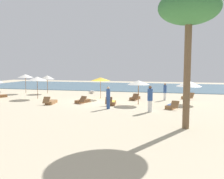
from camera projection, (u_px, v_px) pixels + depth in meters
The scene contains 19 objects.
ground_plane at pixel (92, 102), 22.56m from camera, with size 60.00×60.00×0.00m, color beige.
ocean_water at pixel (126, 86), 38.99m from camera, with size 48.00×16.00×0.06m, color #476B7F.
umbrella_0 at pixel (25, 76), 29.25m from camera, with size 1.83×1.83×2.33m.
umbrella_1 at pixel (101, 79), 24.45m from camera, with size 2.00×2.00×2.16m.
umbrella_2 at pixel (138, 83), 20.78m from camera, with size 1.89×1.89×2.09m.
umbrella_3 at pixel (189, 84), 21.14m from camera, with size 2.18×2.18×2.03m.
umbrella_4 at pixel (37, 79), 24.53m from camera, with size 1.95×1.95×2.23m.
umbrella_5 at pixel (47, 77), 29.11m from camera, with size 1.72×1.72×2.19m.
lounger_0 at pixel (172, 106), 18.98m from camera, with size 1.09×1.79×0.68m.
lounger_2 at pixel (83, 101), 21.83m from camera, with size 1.16×1.79×0.69m.
lounger_3 at pixel (51, 102), 21.25m from camera, with size 0.80×1.75×0.69m.
lounger_4 at pixel (187, 97), 24.59m from camera, with size 1.28×1.78×0.68m.
lounger_5 at pixel (112, 103), 20.76m from camera, with size 0.82×1.71×0.74m.
lounger_6 at pixel (135, 98), 23.83m from camera, with size 0.94×1.79×0.67m.
person_0 at pixel (150, 99), 17.44m from camera, with size 0.52×0.52×1.91m.
person_1 at pixel (108, 98), 18.72m from camera, with size 0.36×0.36×1.74m.
person_2 at pixel (165, 92), 23.44m from camera, with size 0.40×0.40×1.67m.
palm_1 at pixel (189, 10), 12.35m from camera, with size 3.16×3.16×7.16m.
dog at pixel (92, 92), 29.13m from camera, with size 0.79×0.72×0.38m.
Camera 1 is at (7.13, -21.25, 3.32)m, focal length 38.84 mm.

